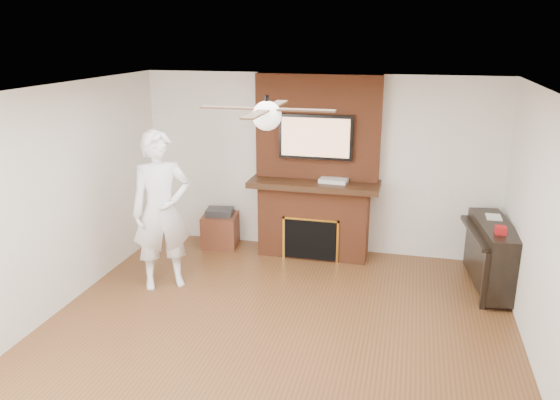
% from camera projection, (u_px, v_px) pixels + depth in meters
% --- Properties ---
extents(room_shell, '(5.36, 5.86, 2.86)m').
position_uv_depth(room_shell, '(268.00, 230.00, 5.10)').
color(room_shell, '#59351A').
rests_on(room_shell, ground).
extents(fireplace, '(1.78, 0.64, 2.50)m').
position_uv_depth(fireplace, '(315.00, 185.00, 7.54)').
color(fireplace, brown).
rests_on(fireplace, ground).
extents(tv, '(1.00, 0.08, 0.60)m').
position_uv_depth(tv, '(316.00, 137.00, 7.30)').
color(tv, black).
rests_on(tv, fireplace).
extents(ceiling_fan, '(1.21, 1.21, 0.31)m').
position_uv_depth(ceiling_fan, '(267.00, 114.00, 4.79)').
color(ceiling_fan, black).
rests_on(ceiling_fan, room_shell).
extents(person, '(0.86, 0.79, 1.94)m').
position_uv_depth(person, '(162.00, 211.00, 6.54)').
color(person, white).
rests_on(person, ground).
extents(side_table, '(0.55, 0.55, 0.57)m').
position_uv_depth(side_table, '(220.00, 229.00, 8.01)').
color(side_table, '#572818').
rests_on(side_table, ground).
extents(piano, '(0.62, 1.31, 0.92)m').
position_uv_depth(piano, '(492.00, 254.00, 6.62)').
color(piano, black).
rests_on(piano, ground).
extents(cable_box, '(0.39, 0.25, 0.05)m').
position_uv_depth(cable_box, '(333.00, 181.00, 7.36)').
color(cable_box, silver).
rests_on(cable_box, fireplace).
extents(candle_orange, '(0.06, 0.06, 0.12)m').
position_uv_depth(candle_orange, '(303.00, 253.00, 7.63)').
color(candle_orange, orange).
rests_on(candle_orange, ground).
extents(candle_green, '(0.07, 0.07, 0.10)m').
position_uv_depth(candle_green, '(308.00, 254.00, 7.63)').
color(candle_green, '#4B913A').
rests_on(candle_green, ground).
extents(candle_cream, '(0.08, 0.08, 0.11)m').
position_uv_depth(candle_cream, '(325.00, 255.00, 7.58)').
color(candle_cream, beige).
rests_on(candle_cream, ground).
extents(candle_blue, '(0.06, 0.06, 0.09)m').
position_uv_depth(candle_blue, '(331.00, 256.00, 7.57)').
color(candle_blue, '#335D9A').
rests_on(candle_blue, ground).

